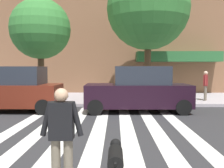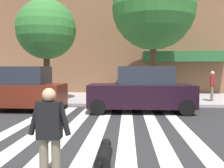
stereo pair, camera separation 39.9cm
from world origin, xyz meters
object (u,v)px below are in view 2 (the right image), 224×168
(parked_car_third_in_line, at_px, (142,90))
(street_tree_middle, at_px, (154,8))
(pedestrian_dog_walker, at_px, (50,132))
(street_tree_nearest, at_px, (46,30))
(dog_on_leash, at_px, (104,157))
(parked_car_behind_first, at_px, (13,89))
(pedestrian_bystander, at_px, (212,84))

(parked_car_third_in_line, relative_size, street_tree_middle, 0.61)
(street_tree_middle, height_order, pedestrian_dog_walker, street_tree_middle)
(parked_car_third_in_line, xyz_separation_m, street_tree_nearest, (-5.12, 2.61, 3.11))
(dog_on_leash, bearing_deg, parked_car_behind_first, 124.05)
(parked_car_third_in_line, distance_m, dog_on_leash, 7.26)
(street_tree_middle, relative_size, pedestrian_bystander, 4.61)
(street_tree_nearest, relative_size, street_tree_middle, 0.74)
(parked_car_third_in_line, height_order, pedestrian_dog_walker, parked_car_third_in_line)
(parked_car_behind_first, relative_size, pedestrian_bystander, 2.91)
(parked_car_third_in_line, height_order, street_tree_middle, street_tree_middle)
(pedestrian_dog_walker, bearing_deg, street_tree_middle, 75.98)
(parked_car_behind_first, bearing_deg, dog_on_leash, -55.95)
(parked_car_third_in_line, distance_m, pedestrian_bystander, 4.94)
(street_tree_middle, distance_m, dog_on_leash, 11.84)
(parked_car_third_in_line, distance_m, street_tree_nearest, 6.53)
(parked_car_third_in_line, bearing_deg, pedestrian_bystander, 35.94)
(pedestrian_dog_walker, distance_m, pedestrian_bystander, 11.90)
(parked_car_third_in_line, height_order, street_tree_nearest, street_tree_nearest)
(parked_car_behind_first, distance_m, dog_on_leash, 8.67)
(dog_on_leash, height_order, pedestrian_bystander, pedestrian_bystander)
(parked_car_behind_first, bearing_deg, parked_car_third_in_line, 0.02)
(street_tree_nearest, xyz_separation_m, pedestrian_dog_walker, (3.23, -10.05, -3.14))
(parked_car_third_in_line, distance_m, pedestrian_dog_walker, 7.68)
(parked_car_behind_first, height_order, dog_on_leash, parked_car_behind_first)
(dog_on_leash, bearing_deg, pedestrian_bystander, 63.48)
(dog_on_leash, bearing_deg, street_tree_middle, 80.09)
(street_tree_middle, height_order, pedestrian_bystander, street_tree_middle)
(street_tree_nearest, bearing_deg, dog_on_leash, -67.30)
(street_tree_middle, bearing_deg, pedestrian_bystander, -9.74)
(street_tree_nearest, xyz_separation_m, dog_on_leash, (4.09, -9.79, -3.62))
(street_tree_nearest, relative_size, pedestrian_dog_walker, 3.41)
(pedestrian_dog_walker, bearing_deg, street_tree_nearest, 107.82)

